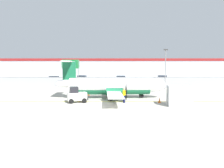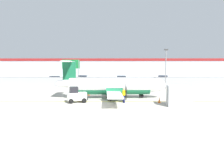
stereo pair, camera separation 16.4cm
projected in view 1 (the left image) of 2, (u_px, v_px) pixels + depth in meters
ground_plane at (105, 101)px, 26.30m from camera, size 140.00×140.00×0.01m
perimeter_fence at (109, 82)px, 42.15m from camera, size 98.00×0.10×2.10m
parking_lot_strip at (110, 83)px, 53.70m from camera, size 98.00×17.00×0.12m
background_building at (111, 69)px, 71.84m from camera, size 91.00×8.10×6.50m
commuter_airplane at (114, 86)px, 28.90m from camera, size 14.64×16.06×4.92m
baggage_tug at (77, 95)px, 25.51m from camera, size 2.56×1.95×1.88m
ground_crew_worker at (124, 95)px, 25.40m from camera, size 0.47×0.52×1.70m
cargo_container at (179, 96)px, 23.46m from camera, size 2.56×2.19×2.20m
traffic_cone_near_left at (160, 100)px, 25.43m from camera, size 0.36×0.36×0.64m
traffic_cone_near_right at (89, 93)px, 31.73m from camera, size 0.36×0.36×0.64m
parked_car_0 at (55, 79)px, 54.82m from camera, size 4.26×2.12×1.58m
parked_car_1 at (82, 78)px, 58.36m from camera, size 4.38×2.40×1.58m
parked_car_2 at (95, 81)px, 49.59m from camera, size 4.38×2.41×1.58m
parked_car_3 at (120, 79)px, 56.37m from camera, size 4.28×2.16×1.58m
parked_car_4 at (149, 81)px, 48.36m from camera, size 4.37×2.38×1.58m
parked_car_5 at (162, 78)px, 58.78m from camera, size 4.21×2.02×1.58m
apron_light_pole at (165, 66)px, 39.33m from camera, size 0.70×0.30×7.27m
highway_sign at (70, 66)px, 44.35m from camera, size 3.60×0.14×5.50m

